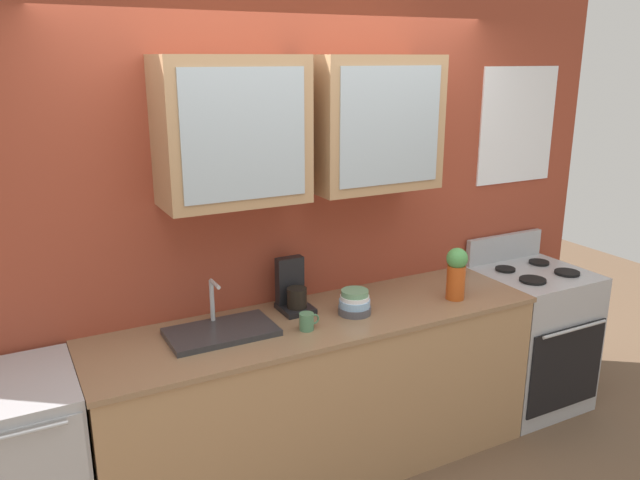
{
  "coord_description": "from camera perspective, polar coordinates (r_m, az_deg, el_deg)",
  "views": [
    {
      "loc": [
        -1.47,
        -2.77,
        2.28
      ],
      "look_at": [
        -0.0,
        0.0,
        1.37
      ],
      "focal_mm": 35.41,
      "sensor_mm": 36.0,
      "label": 1
    }
  ],
  "objects": [
    {
      "name": "cup_near_sink",
      "position": [
        3.25,
        -1.18,
        -7.37
      ],
      "size": [
        0.11,
        0.07,
        0.09
      ],
      "color": "#4C7F59",
      "rests_on": "counter"
    },
    {
      "name": "vase",
      "position": [
        3.7,
        12.22,
        -2.82
      ],
      "size": [
        0.12,
        0.12,
        0.31
      ],
      "color": "#BF4C19",
      "rests_on": "counter"
    },
    {
      "name": "dishwasher",
      "position": [
        3.31,
        -25.77,
        -18.83
      ],
      "size": [
        0.59,
        0.65,
        0.93
      ],
      "color": "#ADAFB5",
      "rests_on": "ground_plane"
    },
    {
      "name": "sink_faucet",
      "position": [
        3.25,
        -8.93,
        -8.1
      ],
      "size": [
        0.54,
        0.31,
        0.26
      ],
      "color": "#2D2D30",
      "rests_on": "counter"
    },
    {
      "name": "back_wall_unit",
      "position": [
        3.52,
        -2.36,
        3.32
      ],
      "size": [
        4.37,
        0.45,
        2.72
      ],
      "color": "#993D28",
      "rests_on": "ground_plane"
    },
    {
      "name": "stove_range",
      "position": [
        4.5,
        18.39,
        -8.32
      ],
      "size": [
        0.67,
        0.68,
        1.11
      ],
      "color": "#ADAFB5",
      "rests_on": "ground_plane"
    },
    {
      "name": "ground_plane",
      "position": [
        3.88,
        0.06,
        -19.8
      ],
      "size": [
        10.0,
        10.0,
        0.0
      ],
      "primitive_type": "plane",
      "color": "brown"
    },
    {
      "name": "coffee_maker",
      "position": [
        3.49,
        -2.46,
        -4.62
      ],
      "size": [
        0.17,
        0.2,
        0.29
      ],
      "color": "black",
      "rests_on": "counter"
    },
    {
      "name": "bowl_stack",
      "position": [
        3.45,
        3.15,
        -5.67
      ],
      "size": [
        0.18,
        0.18,
        0.14
      ],
      "color": "#4C4C54",
      "rests_on": "counter"
    },
    {
      "name": "counter",
      "position": [
        3.62,
        0.06,
        -13.81
      ],
      "size": [
        2.5,
        0.67,
        0.93
      ],
      "color": "#A87F56",
      "rests_on": "ground_plane"
    }
  ]
}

